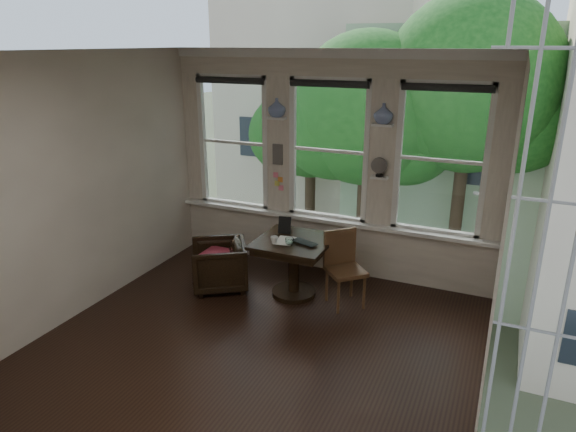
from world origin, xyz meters
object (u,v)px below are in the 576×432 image
at_px(side_chair_right, 346,270).
at_px(armchair_left, 219,265).
at_px(table, 294,268).
at_px(mug, 274,240).
at_px(laptop, 302,244).

bearing_deg(side_chair_right, armchair_left, 144.18).
distance_m(table, mug, 0.49).
relative_size(laptop, mug, 3.68).
height_order(armchair_left, laptop, laptop).
height_order(armchair_left, side_chair_right, side_chair_right).
bearing_deg(mug, table, 47.43).
bearing_deg(armchair_left, table, 69.18).
xyz_separation_m(table, mug, (-0.18, -0.19, 0.42)).
xyz_separation_m(armchair_left, mug, (0.79, 0.02, 0.47)).
bearing_deg(laptop, table, 163.13).
relative_size(table, mug, 9.92).
distance_m(side_chair_right, laptop, 0.62).
relative_size(table, laptop, 2.70).
height_order(armchair_left, mug, mug).
bearing_deg(table, laptop, -36.46).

